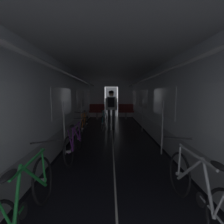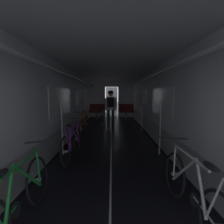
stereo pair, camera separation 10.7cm
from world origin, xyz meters
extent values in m
plane|color=black|center=(0.00, 0.00, 0.00)|extent=(60.00, 60.00, 0.00)
cube|color=black|center=(-1.41, 3.25, 0.00)|extent=(0.08, 11.50, 0.01)
cube|color=black|center=(1.41, 3.25, 0.00)|extent=(0.08, 11.50, 0.01)
cube|color=beige|center=(0.00, 3.25, 0.00)|extent=(0.03, 11.27, 0.00)
cube|color=#9EA0A5|center=(-1.51, 3.25, 0.30)|extent=(0.12, 11.50, 0.60)
cube|color=silver|center=(-1.51, 3.25, 1.53)|extent=(0.12, 11.50, 1.85)
cube|color=white|center=(-1.45, 2.67, 1.35)|extent=(0.02, 1.90, 0.80)
cube|color=white|center=(-1.45, 5.55, 1.35)|extent=(0.02, 1.90, 0.80)
cube|color=white|center=(-1.45, 8.42, 1.35)|extent=(0.02, 1.90, 0.80)
cube|color=yellow|center=(-1.45, 3.07, 1.35)|extent=(0.01, 0.20, 0.28)
cylinder|color=white|center=(-1.17, 3.25, 2.10)|extent=(0.07, 11.04, 0.07)
cylinder|color=#B7BABF|center=(-1.27, 2.10, 0.70)|extent=(0.04, 0.04, 1.40)
cylinder|color=#B7BABF|center=(-1.27, 4.70, 0.70)|extent=(0.04, 0.04, 1.40)
cube|color=#9EA0A5|center=(1.51, 3.25, 0.30)|extent=(0.12, 11.50, 0.60)
cube|color=silver|center=(1.51, 3.25, 1.53)|extent=(0.12, 11.50, 1.85)
cube|color=white|center=(1.45, 2.67, 1.35)|extent=(0.02, 1.90, 0.80)
cube|color=white|center=(1.45, 5.55, 1.35)|extent=(0.02, 1.90, 0.80)
cube|color=white|center=(1.45, 8.42, 1.35)|extent=(0.02, 1.90, 0.80)
cube|color=yellow|center=(1.45, 3.40, 1.35)|extent=(0.01, 0.20, 0.28)
cylinder|color=white|center=(1.17, 3.25, 2.10)|extent=(0.07, 11.04, 0.07)
cylinder|color=#B7BABF|center=(1.27, 2.10, 0.70)|extent=(0.04, 0.04, 1.40)
cylinder|color=#B7BABF|center=(1.27, 4.70, 0.70)|extent=(0.04, 0.04, 1.40)
cube|color=silver|center=(-0.95, 9.06, 1.23)|extent=(1.00, 0.12, 2.45)
cube|color=silver|center=(0.95, 9.06, 1.23)|extent=(1.00, 0.12, 2.45)
cube|color=silver|center=(0.00, 9.06, 2.25)|extent=(0.90, 0.12, 0.40)
cube|color=#4C4F54|center=(0.00, 9.76, 1.03)|extent=(0.81, 0.04, 2.05)
cube|color=white|center=(0.00, 3.25, 2.51)|extent=(3.14, 11.62, 0.12)
cylinder|color=gray|center=(-0.90, 8.00, 0.22)|extent=(0.12, 0.12, 0.44)
cube|color=maroon|center=(-0.90, 8.00, 0.49)|extent=(0.96, 0.44, 0.10)
cube|color=maroon|center=(-0.90, 8.19, 0.74)|extent=(0.96, 0.08, 0.40)
torus|color=gray|center=(-1.33, 8.22, 0.94)|extent=(0.14, 0.14, 0.02)
cylinder|color=gray|center=(0.90, 8.00, 0.22)|extent=(0.12, 0.12, 0.44)
cube|color=maroon|center=(0.90, 8.00, 0.49)|extent=(0.96, 0.44, 0.10)
cube|color=maroon|center=(0.90, 8.19, 0.74)|extent=(0.96, 0.08, 0.40)
torus|color=gray|center=(0.47, 8.22, 0.94)|extent=(0.14, 0.14, 0.02)
torus|color=black|center=(1.00, 0.39, 0.33)|extent=(0.11, 0.67, 0.67)
cylinder|color=#B2B2B7|center=(1.00, 0.39, 0.33)|extent=(0.10, 0.05, 0.06)
cylinder|color=#ADAFB5|center=(1.00, 0.08, 0.55)|extent=(0.10, 0.54, 0.56)
cylinder|color=#ADAFB5|center=(1.02, -0.33, 0.55)|extent=(0.07, 0.34, 0.55)
cylinder|color=#ADAFB5|center=(0.99, -0.08, 0.82)|extent=(0.07, 0.82, 0.04)
cylinder|color=#ADAFB5|center=(1.02, -0.56, 0.58)|extent=(0.07, 0.16, 0.49)
cylinder|color=#ADAFB5|center=(1.04, -0.40, 0.31)|extent=(0.04, 0.45, 0.07)
cylinder|color=#ADAFB5|center=(0.99, 0.36, 0.58)|extent=(0.06, 0.09, 0.49)
cylinder|color=black|center=(1.03, -0.18, 0.29)|extent=(0.03, 0.17, 0.17)
ellipsoid|color=black|center=(1.00, -0.51, 0.88)|extent=(0.10, 0.24, 0.07)
cylinder|color=black|center=(0.96, 0.38, 0.92)|extent=(0.44, 0.04, 0.06)
torus|color=black|center=(-1.09, 4.79, 0.33)|extent=(0.10, 0.67, 0.67)
cylinder|color=#B2B2B7|center=(-1.09, 4.79, 0.33)|extent=(0.09, 0.05, 0.06)
torus|color=black|center=(-1.09, 3.77, 0.33)|extent=(0.10, 0.67, 0.67)
cylinder|color=#B2B2B7|center=(-1.09, 3.77, 0.33)|extent=(0.09, 0.05, 0.06)
cylinder|color=orange|center=(-1.11, 4.08, 0.55)|extent=(0.10, 0.54, 0.56)
cylinder|color=orange|center=(-1.11, 4.49, 0.55)|extent=(0.09, 0.34, 0.55)
cylinder|color=orange|center=(-1.14, 4.24, 0.82)|extent=(0.04, 0.82, 0.04)
cylinder|color=orange|center=(-1.11, 4.72, 0.57)|extent=(0.07, 0.16, 0.49)
cylinder|color=orange|center=(-1.09, 4.56, 0.31)|extent=(0.03, 0.45, 0.07)
cylinder|color=orange|center=(-1.12, 3.80, 0.57)|extent=(0.07, 0.09, 0.49)
cylinder|color=black|center=(-1.09, 4.34, 0.29)|extent=(0.03, 0.17, 0.17)
ellipsoid|color=black|center=(-1.14, 4.67, 0.88)|extent=(0.10, 0.24, 0.07)
cylinder|color=black|center=(-1.15, 3.78, 0.92)|extent=(0.44, 0.03, 0.07)
torus|color=black|center=(-1.07, 0.23, 0.33)|extent=(0.13, 0.67, 0.67)
cylinder|color=#B2B2B7|center=(-1.07, 0.23, 0.33)|extent=(0.10, 0.05, 0.06)
cylinder|color=#1E8438|center=(-1.04, -0.09, 0.55)|extent=(0.09, 0.54, 0.56)
cylinder|color=#1E8438|center=(-1.02, -0.50, 0.55)|extent=(0.11, 0.34, 0.55)
cylinder|color=#1E8438|center=(-1.00, -0.24, 0.81)|extent=(0.06, 0.82, 0.04)
cylinder|color=#1E8438|center=(-1.02, -0.72, 0.57)|extent=(0.08, 0.17, 0.49)
cylinder|color=#1E8438|center=(-1.04, 0.20, 0.57)|extent=(0.09, 0.09, 0.49)
cylinder|color=black|center=(-1.06, -0.34, 0.29)|extent=(0.04, 0.17, 0.17)
ellipsoid|color=black|center=(-0.98, -0.67, 0.87)|extent=(0.10, 0.24, 0.07)
cylinder|color=black|center=(-1.00, 0.22, 0.91)|extent=(0.44, 0.04, 0.07)
torus|color=black|center=(-0.99, 1.40, 0.33)|extent=(0.12, 0.67, 0.67)
cylinder|color=#B2B2B7|center=(-0.99, 1.40, 0.33)|extent=(0.10, 0.05, 0.06)
torus|color=black|center=(-0.96, 2.42, 0.33)|extent=(0.12, 0.67, 0.67)
cylinder|color=#B2B2B7|center=(-0.96, 2.42, 0.33)|extent=(0.10, 0.05, 0.06)
cylinder|color=purple|center=(-0.95, 2.10, 0.55)|extent=(0.11, 0.54, 0.56)
cylinder|color=purple|center=(-0.96, 1.69, 0.55)|extent=(0.08, 0.34, 0.55)
cylinder|color=purple|center=(-0.93, 1.95, 0.82)|extent=(0.06, 0.82, 0.04)
cylinder|color=purple|center=(-0.97, 1.47, 0.57)|extent=(0.08, 0.16, 0.49)
cylinder|color=purple|center=(-0.99, 1.63, 0.31)|extent=(0.04, 0.45, 0.07)
cylinder|color=purple|center=(-0.94, 2.39, 0.57)|extent=(0.08, 0.09, 0.49)
cylinder|color=black|center=(-0.98, 1.85, 0.29)|extent=(0.03, 0.17, 0.17)
ellipsoid|color=black|center=(-0.93, 1.52, 0.88)|extent=(0.10, 0.24, 0.07)
cylinder|color=black|center=(-0.90, 2.41, 0.92)|extent=(0.44, 0.04, 0.07)
cylinder|color=#2D2D33|center=(-0.13, 5.04, 0.45)|extent=(0.13, 0.13, 0.90)
cylinder|color=#2D2D33|center=(0.07, 5.04, 0.45)|extent=(0.13, 0.13, 0.90)
cube|color=silver|center=(-0.03, 5.04, 1.18)|extent=(0.37, 0.23, 0.56)
cylinder|color=silver|center=(-0.25, 5.07, 1.13)|extent=(0.10, 0.20, 0.53)
cylinder|color=silver|center=(0.19, 5.05, 1.13)|extent=(0.10, 0.20, 0.53)
sphere|color=tan|center=(-0.03, 5.04, 1.58)|extent=(0.21, 0.21, 0.21)
ellipsoid|color=black|center=(-0.03, 5.04, 1.65)|extent=(0.25, 0.29, 0.16)
cube|color=black|center=(-0.04, 4.87, 1.22)|extent=(0.28, 0.17, 0.40)
torus|color=black|center=(-0.42, 4.78, 0.33)|extent=(0.14, 0.67, 0.67)
cylinder|color=#B2B2B7|center=(-0.42, 4.78, 0.33)|extent=(0.10, 0.06, 0.05)
torus|color=black|center=(-0.31, 5.80, 0.33)|extent=(0.14, 0.67, 0.67)
cylinder|color=#B2B2B7|center=(-0.31, 5.80, 0.33)|extent=(0.10, 0.06, 0.05)
cylinder|color=teal|center=(-0.36, 5.49, 0.55)|extent=(0.08, 0.54, 0.56)
cylinder|color=teal|center=(-0.40, 5.08, 0.55)|extent=(0.10, 0.34, 0.55)
cylinder|color=teal|center=(-0.38, 5.33, 0.82)|extent=(0.13, 0.82, 0.04)
cylinder|color=teal|center=(-0.43, 4.85, 0.58)|extent=(0.03, 0.17, 0.49)
cylinder|color=teal|center=(-0.40, 5.01, 0.31)|extent=(0.08, 0.45, 0.07)
cylinder|color=teal|center=(-0.32, 5.77, 0.58)|extent=(0.06, 0.09, 0.49)
cylinder|color=black|center=(-0.37, 5.23, 0.29)|extent=(0.04, 0.17, 0.17)
ellipsoid|color=black|center=(-0.44, 4.91, 0.88)|extent=(0.12, 0.25, 0.06)
cylinder|color=black|center=(-0.34, 5.79, 0.92)|extent=(0.44, 0.07, 0.04)
camera|label=1|loc=(-0.08, -2.04, 1.59)|focal=26.11mm
camera|label=2|loc=(0.02, -2.04, 1.59)|focal=26.11mm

